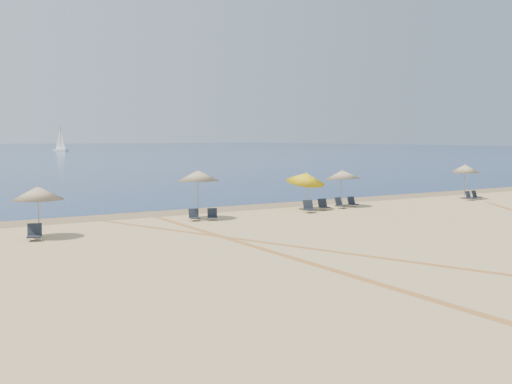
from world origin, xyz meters
The scene contains 17 objects.
wet_sand centered at (0.00, 24.00, 0.00)m, with size 500.00×500.00×0.00m, color olive.
umbrella_1 centered at (-11.44, 18.78, 1.89)m, with size 2.09×2.09×2.23m.
umbrella_2 centered at (-3.14, 20.56, 2.24)m, with size 2.19×2.21×2.58m.
umbrella_3 centered at (4.01, 20.98, 1.87)m, with size 2.27×2.33×2.39m.
umbrella_4 centered at (6.91, 21.18, 1.93)m, with size 2.28×2.32×2.31m.
umbrella_5 centered at (16.96, 20.30, 2.07)m, with size 1.96×1.96×2.42m.
chair_2 centered at (-11.73, 18.26, 0.30)m, with size 0.73×0.80×0.69m.
chair_3 centered at (-3.59, 20.14, 0.27)m, with size 0.60×0.67×0.60m.
chair_4 centered at (-2.69, 19.88, 0.26)m, with size 0.69×0.74×0.60m.
chair_5 centered at (3.36, 19.77, 0.31)m, with size 0.70×0.77×0.69m.
chair_6 centered at (4.80, 20.32, 0.29)m, with size 0.64×0.72×0.65m.
chair_7 centered at (6.18, 20.48, 0.29)m, with size 0.66×0.73×0.65m.
chair_8 centered at (7.36, 20.74, 0.27)m, with size 0.53×0.61×0.61m.
chair_9 centered at (16.50, 19.48, 0.27)m, with size 0.58×0.66×0.62m.
chair_10 centered at (17.40, 19.69, 0.27)m, with size 0.60×0.67×0.60m.
sailboat_0 centered at (32.46, 187.38, 2.53)m, with size 3.74×5.67×8.36m.
tire_tracks centered at (-0.12, 9.31, 0.00)m, with size 50.40×44.85×0.00m.
Camera 1 is at (-17.14, -7.47, 4.19)m, focal length 43.00 mm.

